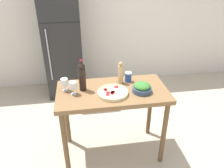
% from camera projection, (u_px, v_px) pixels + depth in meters
% --- Properties ---
extents(ground_plane, '(14.00, 14.00, 0.00)m').
position_uv_depth(ground_plane, '(112.00, 150.00, 2.83)').
color(ground_plane, '#BCAD93').
extents(wall_back, '(6.40, 0.08, 2.60)m').
position_uv_depth(wall_back, '(95.00, 16.00, 3.95)').
color(wall_back, silver).
rests_on(wall_back, ground_plane).
extents(refrigerator, '(0.62, 0.65, 1.88)m').
position_uv_depth(refrigerator, '(63.00, 43.00, 3.73)').
color(refrigerator, black).
rests_on(refrigerator, ground_plane).
extents(prep_counter, '(1.22, 0.64, 0.90)m').
position_uv_depth(prep_counter, '(112.00, 99.00, 2.46)').
color(prep_counter, brown).
rests_on(prep_counter, ground_plane).
extents(wine_bottle, '(0.08, 0.08, 0.35)m').
position_uv_depth(wine_bottle, '(82.00, 76.00, 2.33)').
color(wine_bottle, black).
rests_on(wine_bottle, prep_counter).
extents(wine_glass_near, '(0.08, 0.08, 0.14)m').
position_uv_depth(wine_glass_near, '(73.00, 86.00, 2.28)').
color(wine_glass_near, silver).
rests_on(wine_glass_near, prep_counter).
extents(wine_glass_far, '(0.08, 0.08, 0.14)m').
position_uv_depth(wine_glass_far, '(64.00, 83.00, 2.35)').
color(wine_glass_far, silver).
rests_on(wine_glass_far, prep_counter).
extents(pepper_mill, '(0.06, 0.06, 0.26)m').
position_uv_depth(pepper_mill, '(121.00, 73.00, 2.49)').
color(pepper_mill, tan).
rests_on(pepper_mill, prep_counter).
extents(salad_bowl, '(0.21, 0.21, 0.11)m').
position_uv_depth(salad_bowl, '(142.00, 88.00, 2.35)').
color(salad_bowl, '#384C6B').
rests_on(salad_bowl, prep_counter).
extents(homemade_pizza, '(0.33, 0.33, 0.04)m').
position_uv_depth(homemade_pizza, '(113.00, 92.00, 2.32)').
color(homemade_pizza, beige).
rests_on(homemade_pizza, prep_counter).
extents(salt_canister, '(0.08, 0.08, 0.12)m').
position_uv_depth(salt_canister, '(128.00, 77.00, 2.56)').
color(salt_canister, '#284CA3').
rests_on(salt_canister, prep_counter).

